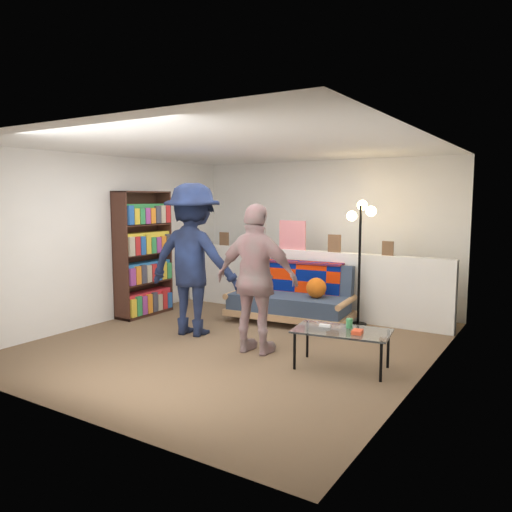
{
  "coord_description": "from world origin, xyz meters",
  "views": [
    {
      "loc": [
        3.41,
        -5.03,
        1.81
      ],
      "look_at": [
        0.0,
        0.4,
        1.05
      ],
      "focal_mm": 35.0,
      "sensor_mm": 36.0,
      "label": 1
    }
  ],
  "objects_px": {
    "futon_sofa": "(292,298)",
    "person_left": "(193,260)",
    "person_right": "(257,279)",
    "coffee_table": "(343,333)",
    "bookshelf": "(143,258)",
    "floor_lamp": "(361,237)"
  },
  "relations": [
    {
      "from": "floor_lamp",
      "to": "bookshelf",
      "type": "bearing_deg",
      "value": -159.41
    },
    {
      "from": "person_left",
      "to": "futon_sofa",
      "type": "bearing_deg",
      "value": -130.55
    },
    {
      "from": "floor_lamp",
      "to": "person_right",
      "type": "xyz_separation_m",
      "value": [
        -0.56,
        -1.85,
        -0.38
      ]
    },
    {
      "from": "futon_sofa",
      "to": "floor_lamp",
      "type": "distance_m",
      "value": 1.31
    },
    {
      "from": "bookshelf",
      "to": "person_left",
      "type": "relative_size",
      "value": 0.95
    },
    {
      "from": "bookshelf",
      "to": "coffee_table",
      "type": "bearing_deg",
      "value": -10.91
    },
    {
      "from": "floor_lamp",
      "to": "person_left",
      "type": "relative_size",
      "value": 0.89
    },
    {
      "from": "bookshelf",
      "to": "coffee_table",
      "type": "relative_size",
      "value": 1.78
    },
    {
      "from": "bookshelf",
      "to": "person_right",
      "type": "relative_size",
      "value": 1.09
    },
    {
      "from": "futon_sofa",
      "to": "floor_lamp",
      "type": "xyz_separation_m",
      "value": [
        0.89,
        0.34,
        0.9
      ]
    },
    {
      "from": "floor_lamp",
      "to": "coffee_table",
      "type": "bearing_deg",
      "value": -74.75
    },
    {
      "from": "person_left",
      "to": "person_right",
      "type": "bearing_deg",
      "value": 159.62
    },
    {
      "from": "floor_lamp",
      "to": "person_left",
      "type": "height_order",
      "value": "person_left"
    },
    {
      "from": "futon_sofa",
      "to": "bookshelf",
      "type": "bearing_deg",
      "value": -159.46
    },
    {
      "from": "futon_sofa",
      "to": "person_right",
      "type": "distance_m",
      "value": 1.63
    },
    {
      "from": "futon_sofa",
      "to": "floor_lamp",
      "type": "height_order",
      "value": "floor_lamp"
    },
    {
      "from": "coffee_table",
      "to": "person_left",
      "type": "distance_m",
      "value": 2.29
    },
    {
      "from": "futon_sofa",
      "to": "person_left",
      "type": "height_order",
      "value": "person_left"
    },
    {
      "from": "bookshelf",
      "to": "person_left",
      "type": "xyz_separation_m",
      "value": [
        1.35,
        -0.45,
        0.11
      ]
    },
    {
      "from": "futon_sofa",
      "to": "coffee_table",
      "type": "bearing_deg",
      "value": -46.95
    },
    {
      "from": "coffee_table",
      "to": "person_right",
      "type": "distance_m",
      "value": 1.16
    },
    {
      "from": "coffee_table",
      "to": "person_left",
      "type": "relative_size",
      "value": 0.54
    }
  ]
}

